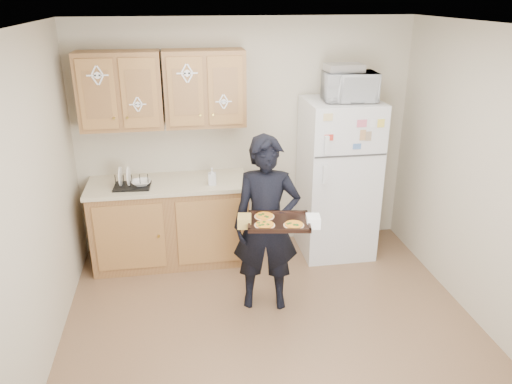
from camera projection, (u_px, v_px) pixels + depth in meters
floor at (276, 337)px, 4.23m from camera, size 3.60×3.60×0.00m
ceiling at (281, 27)px, 3.30m from camera, size 3.60×3.60×0.00m
wall_back at (245, 137)px, 5.41m from camera, size 3.60×0.04×2.50m
wall_front at (362, 364)px, 2.12m from camera, size 3.60×0.04×2.50m
wall_left at (27, 217)px, 3.50m from camera, size 0.04×3.60×2.50m
wall_right at (496, 187)px, 4.03m from camera, size 0.04×3.60×2.50m
refrigerator at (338, 179)px, 5.36m from camera, size 0.75×0.70×1.70m
base_cabinet at (171, 223)px, 5.30m from camera, size 1.60×0.60×0.86m
countertop at (168, 184)px, 5.14m from camera, size 1.64×0.64×0.04m
upper_cab_left at (120, 91)px, 4.85m from camera, size 0.80×0.33×0.75m
upper_cab_right at (205, 88)px, 4.97m from camera, size 0.80×0.33×0.75m
cereal_box at (370, 224)px, 5.92m from camera, size 0.20×0.07×0.32m
person at (266, 225)px, 4.40m from camera, size 0.64×0.48×1.62m
baking_tray at (279, 222)px, 4.07m from camera, size 0.55×0.44×0.04m
pizza_front_left at (265, 225)px, 3.99m from camera, size 0.17×0.17×0.02m
pizza_front_right at (294, 225)px, 3.99m from camera, size 0.17×0.17×0.02m
pizza_back_left at (264, 216)px, 4.14m from camera, size 0.17×0.17×0.02m
microwave at (350, 87)px, 4.95m from camera, size 0.54×0.39×0.29m
foil_pan at (344, 68)px, 4.90m from camera, size 0.36×0.25×0.08m
dish_rack at (132, 180)px, 4.97m from camera, size 0.37×0.29×0.14m
bowl at (141, 183)px, 4.99m from camera, size 0.20×0.20×0.05m
soap_bottle at (212, 176)px, 5.03m from camera, size 0.08×0.09×0.18m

